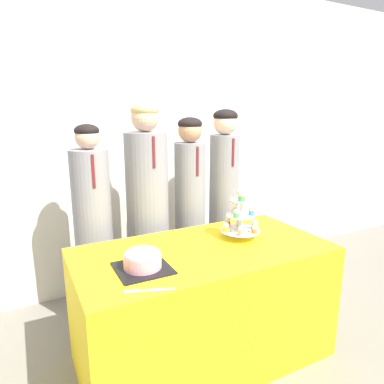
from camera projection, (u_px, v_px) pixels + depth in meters
wall_back at (138, 137)px, 2.99m from camera, size 9.00×0.06×2.70m
table at (204, 303)px, 2.17m from camera, size 1.55×0.78×0.75m
round_cake at (142, 259)px, 1.80m from camera, size 0.28×0.28×0.12m
cake_knife at (141, 291)px, 1.59m from camera, size 0.23×0.10×0.01m
cupcake_stand at (241, 218)px, 2.24m from camera, size 0.26×0.26×0.32m
student_0 at (94, 235)px, 2.44m from camera, size 0.26×0.27×1.49m
student_1 at (148, 218)px, 2.61m from camera, size 0.32×0.32×1.63m
student_2 at (190, 215)px, 2.77m from camera, size 0.25×0.25×1.52m
student_3 at (224, 205)px, 2.90m from camera, size 0.24×0.25×1.58m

